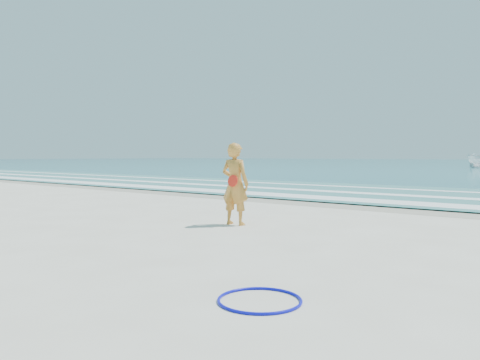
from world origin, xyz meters
The scene contains 8 objects.
ground centered at (0.00, 0.00, 0.00)m, with size 400.00×400.00×0.00m, color silver.
wet_sand centered at (0.00, 9.00, 0.00)m, with size 400.00×2.40×0.00m, color #B2A893.
shallow centered at (0.00, 14.00, 0.04)m, with size 400.00×10.00×0.01m, color #59B7AD.
foam_near centered at (0.00, 10.30, 0.05)m, with size 400.00×1.40×0.01m, color white.
foam_mid centered at (0.00, 13.20, 0.05)m, with size 400.00×0.90×0.01m, color white.
foam_far centered at (0.00, 16.50, 0.05)m, with size 400.00×0.60×0.01m, color white.
hoop centered at (4.06, -0.92, 0.02)m, with size 0.94×0.94×0.03m, color #0A0CC3.
woman centered at (0.21, 3.33, 0.95)m, with size 0.74×0.54×1.90m.
Camera 1 is at (7.07, -5.00, 1.61)m, focal length 35.00 mm.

